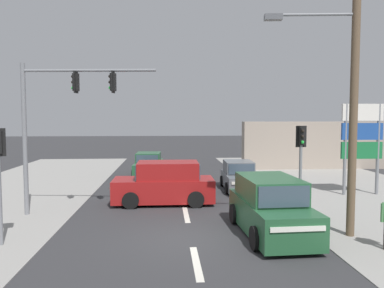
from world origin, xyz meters
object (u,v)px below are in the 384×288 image
traffic_signal_mast (57,111)px  pedestal_signal_right_kerb (301,155)px  hatchback_kerbside_parked (239,177)px  suv_oncoming_near (165,184)px  shopping_plaza_sign (362,136)px  sedan_receding_far (149,165)px  suv_oncoming_mid (270,208)px  utility_pole_foreground_right (350,72)px

traffic_signal_mast → pedestal_signal_right_kerb: bearing=-4.1°
traffic_signal_mast → hatchback_kerbside_parked: size_ratio=1.63×
pedestal_signal_right_kerb → suv_oncoming_near: bearing=155.5°
shopping_plaza_sign → traffic_signal_mast: bearing=-168.0°
pedestal_signal_right_kerb → suv_oncoming_near: (-5.36, 2.44, -1.53)m
pedestal_signal_right_kerb → suv_oncoming_near: pedestal_signal_right_kerb is taller
shopping_plaza_sign → sedan_receding_far: shopping_plaza_sign is taller
suv_oncoming_mid → utility_pole_foreground_right: bearing=-9.5°
suv_oncoming_mid → sedan_receding_far: size_ratio=1.07×
hatchback_kerbside_parked → suv_oncoming_mid: suv_oncoming_mid is taller
suv_oncoming_mid → sedan_receding_far: 13.81m
traffic_signal_mast → suv_oncoming_near: size_ratio=1.32×
utility_pole_foreground_right → pedestal_signal_right_kerb: bearing=101.8°
pedestal_signal_right_kerb → hatchback_kerbside_parked: bearing=104.0°
traffic_signal_mast → utility_pole_foreground_right: bearing=-18.4°
hatchback_kerbside_parked → pedestal_signal_right_kerb: bearing=-76.0°
sedan_receding_far → traffic_signal_mast: bearing=-107.2°
pedestal_signal_right_kerb → sedan_receding_far: (-6.46, 10.73, -1.71)m
hatchback_kerbside_parked → suv_oncoming_mid: 7.80m
shopping_plaza_sign → hatchback_kerbside_parked: bearing=162.6°
utility_pole_foreground_right → sedan_receding_far: bearing=117.6°
suv_oncoming_near → suv_oncoming_mid: bearing=-53.4°
traffic_signal_mast → shopping_plaza_sign: bearing=12.0°
shopping_plaza_sign → hatchback_kerbside_parked: 6.52m
pedestal_signal_right_kerb → shopping_plaza_sign: shopping_plaza_sign is taller
utility_pole_foreground_right → suv_oncoming_near: bearing=139.1°
traffic_signal_mast → hatchback_kerbside_parked: traffic_signal_mast is taller
hatchback_kerbside_parked → sedan_receding_far: (-5.10, 5.24, 0.00)m
shopping_plaza_sign → suv_oncoming_near: 10.12m
sedan_receding_far → suv_oncoming_mid: bearing=-70.5°
shopping_plaza_sign → suv_oncoming_mid: bearing=-136.7°
utility_pole_foreground_right → pedestal_signal_right_kerb: (-0.56, 2.70, -2.89)m
sedan_receding_far → shopping_plaza_sign: bearing=-32.9°
pedestal_signal_right_kerb → shopping_plaza_sign: size_ratio=0.77×
suv_oncoming_near → hatchback_kerbside_parked: (4.00, 3.05, -0.18)m
sedan_receding_far → pedestal_signal_right_kerb: bearing=-58.9°
traffic_signal_mast → suv_oncoming_near: 5.60m
traffic_signal_mast → suv_oncoming_mid: traffic_signal_mast is taller
pedestal_signal_right_kerb → sedan_receding_far: 12.64m
shopping_plaza_sign → sedan_receding_far: 13.21m
traffic_signal_mast → shopping_plaza_sign: size_ratio=1.30×
pedestal_signal_right_kerb → hatchback_kerbside_parked: (-1.36, 5.49, -1.71)m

